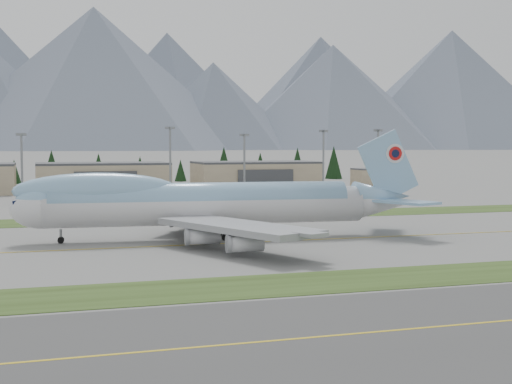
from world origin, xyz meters
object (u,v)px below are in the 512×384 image
object	(u,v)px
service_vehicle_a	(84,198)
service_vehicle_c	(286,191)
hangar_center	(103,177)
service_vehicle_b	(233,196)
boeing_747_freighter	(203,203)
hangar_right	(256,175)

from	to	relation	value
service_vehicle_a	service_vehicle_c	bearing A→B (deg)	-25.26
hangar_center	service_vehicle_b	world-z (taller)	hangar_center
boeing_747_freighter	service_vehicle_b	distance (m)	108.57
hangar_center	hangar_right	size ratio (longest dim) A/B	1.00
service_vehicle_b	service_vehicle_c	bearing A→B (deg)	-46.96
hangar_center	service_vehicle_a	world-z (taller)	hangar_center
hangar_right	service_vehicle_b	bearing A→B (deg)	-116.80
boeing_747_freighter	service_vehicle_c	world-z (taller)	boeing_747_freighter
service_vehicle_a	service_vehicle_b	size ratio (longest dim) A/B	1.04
hangar_right	service_vehicle_c	size ratio (longest dim) A/B	12.02
service_vehicle_c	hangar_right	bearing A→B (deg)	98.16
boeing_747_freighter	service_vehicle_c	bearing A→B (deg)	68.51
service_vehicle_a	service_vehicle_c	world-z (taller)	service_vehicle_a
service_vehicle_a	service_vehicle_b	bearing A→B (deg)	-43.85
service_vehicle_c	service_vehicle_a	bearing A→B (deg)	-178.48
hangar_right	service_vehicle_a	size ratio (longest dim) A/B	12.39
hangar_center	service_vehicle_b	xyz separation A→B (m)	(39.76, -40.08, -5.39)
hangar_right	service_vehicle_b	size ratio (longest dim) A/B	12.89
service_vehicle_a	service_vehicle_b	world-z (taller)	service_vehicle_a
hangar_right	service_vehicle_c	world-z (taller)	hangar_right
service_vehicle_b	hangar_right	bearing A→B (deg)	-21.69
boeing_747_freighter	hangar_center	bearing A→B (deg)	96.79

